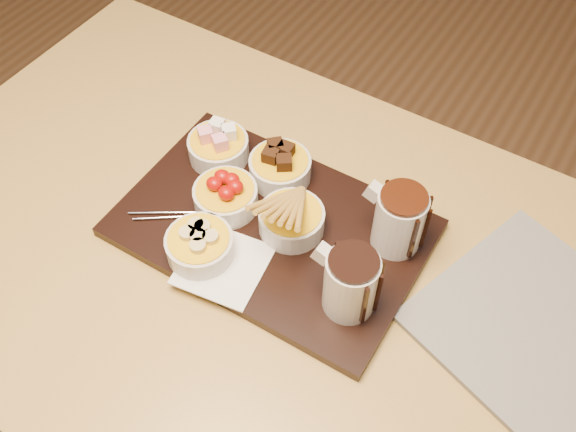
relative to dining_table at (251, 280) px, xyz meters
The scene contains 13 objects.
ground 0.65m from the dining_table, ahead, with size 5.00×5.00×0.00m, color brown.
dining_table is the anchor object (origin of this frame).
serving_board 0.12m from the dining_table, 69.55° to the left, with size 0.46×0.30×0.02m, color black.
napkin 0.13m from the dining_table, 93.17° to the right, with size 0.12×0.12×0.00m, color white.
bowl_marshmallows 0.22m from the dining_table, 139.22° to the left, with size 0.10×0.10×0.04m, color beige.
bowl_cake 0.19m from the dining_table, 100.67° to the left, with size 0.10×0.10×0.04m, color beige.
bowl_strawberries 0.15m from the dining_table, 150.05° to the left, with size 0.10×0.10×0.04m, color beige.
bowl_biscotti 0.15m from the dining_table, 49.11° to the left, with size 0.10×0.10×0.04m, color beige.
bowl_bananas 0.15m from the dining_table, 126.71° to the right, with size 0.10×0.10×0.04m, color beige.
pitcher_dark_chocolate 0.25m from the dining_table, ahead, with size 0.07×0.07×0.10m, color silver.
pitcher_milk_chocolate 0.28m from the dining_table, 30.98° to the left, with size 0.07×0.07×0.10m, color silver.
fondue_skewers 0.14m from the dining_table, behind, with size 0.26×0.03×0.01m, color silver, non-canonical shape.
newspaper 0.48m from the dining_table, 10.57° to the left, with size 0.36×0.29×0.01m, color beige.
Camera 1 is at (0.35, -0.44, 1.56)m, focal length 40.00 mm.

